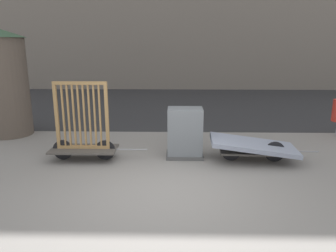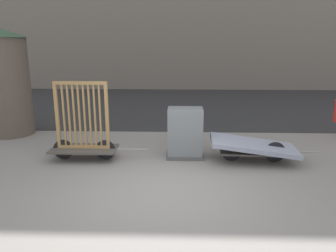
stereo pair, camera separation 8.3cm
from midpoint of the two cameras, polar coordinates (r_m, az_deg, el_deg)
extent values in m
plane|color=gray|center=(6.03, -0.75, -11.25)|extent=(60.00, 60.00, 0.00)
cube|color=#2D2D30|center=(14.24, 0.46, 3.84)|extent=(56.00, 9.09, 0.01)
cube|color=#4C4742|center=(7.72, -14.73, -3.92)|extent=(1.49, 0.72, 0.04)
cylinder|color=black|center=(7.60, -11.20, -4.14)|extent=(0.46, 0.04, 0.46)
cylinder|color=black|center=(7.87, -18.11, -3.96)|extent=(0.46, 0.04, 0.46)
cylinder|color=gray|center=(7.49, -6.64, -4.07)|extent=(0.70, 0.03, 0.03)
cube|color=#A87F4C|center=(7.70, -14.75, -3.53)|extent=(1.19, 0.07, 0.07)
cube|color=#A87F4C|center=(7.40, -15.47, 7.23)|extent=(1.19, 0.07, 0.07)
cube|color=#A87F4C|center=(7.69, -19.11, 1.72)|extent=(0.07, 0.07, 1.52)
cube|color=#A87F4C|center=(7.38, -10.92, 1.75)|extent=(0.07, 0.07, 1.52)
cube|color=#A87F4C|center=(7.64, -18.05, 1.73)|extent=(0.04, 0.05, 1.45)
cube|color=#A87F4C|center=(7.60, -17.21, 1.73)|extent=(0.04, 0.05, 1.45)
cube|color=#A87F4C|center=(7.56, -16.38, 1.74)|extent=(0.04, 0.05, 1.45)
cube|color=#A87F4C|center=(7.53, -15.53, 1.74)|extent=(0.04, 0.05, 1.45)
cube|color=#A87F4C|center=(7.50, -14.67, 1.74)|extent=(0.04, 0.05, 1.45)
cube|color=#A87F4C|center=(7.47, -13.81, 1.75)|extent=(0.04, 0.05, 1.45)
cube|color=#A87F4C|center=(7.44, -12.94, 1.75)|extent=(0.04, 0.05, 1.45)
cube|color=#A87F4C|center=(7.41, -12.07, 1.75)|extent=(0.04, 0.05, 1.45)
cube|color=#4C4742|center=(7.62, 14.28, -4.13)|extent=(1.52, 0.78, 0.04)
cylinder|color=black|center=(7.73, 17.81, -4.27)|extent=(0.46, 0.06, 0.46)
cylinder|color=black|center=(7.55, 10.66, -4.25)|extent=(0.46, 0.06, 0.46)
cylinder|color=gray|center=(7.89, 22.13, -4.12)|extent=(0.70, 0.06, 0.03)
cube|color=#8C93A8|center=(7.58, 14.34, -3.22)|extent=(1.94, 1.05, 0.33)
cube|color=#4C4C4C|center=(7.73, 2.60, -5.06)|extent=(0.85, 0.60, 0.08)
cube|color=slate|center=(7.57, 2.65, -1.20)|extent=(0.79, 0.54, 1.16)
cylinder|color=brown|center=(10.39, -26.70, 6.00)|extent=(1.27, 1.27, 2.74)
camera|label=1|loc=(0.04, -90.33, -0.08)|focal=35.00mm
camera|label=2|loc=(0.04, 89.67, 0.08)|focal=35.00mm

